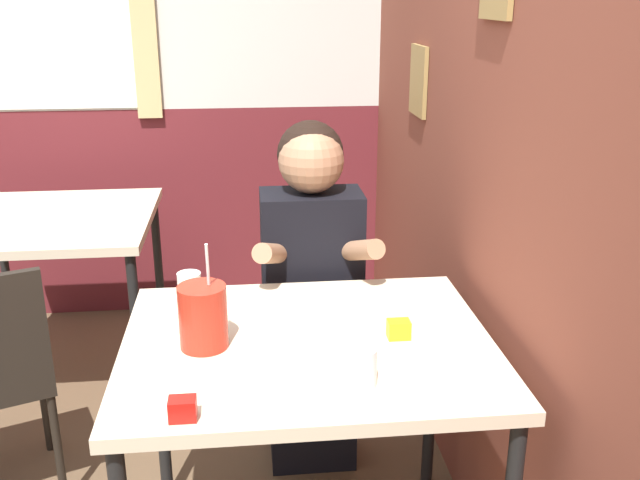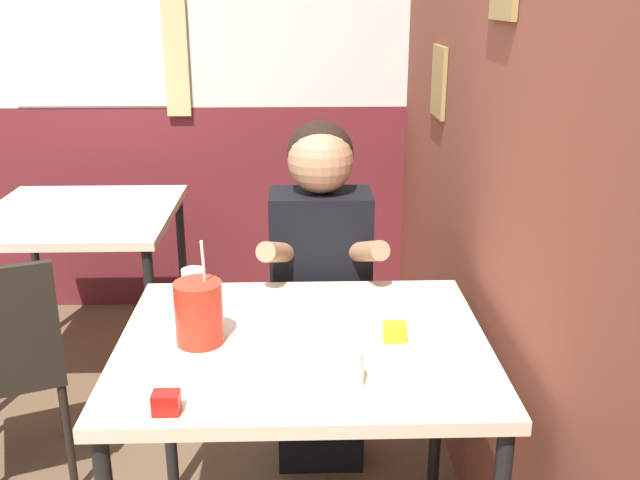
{
  "view_description": "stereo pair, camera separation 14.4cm",
  "coord_description": "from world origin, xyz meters",
  "px_view_note": "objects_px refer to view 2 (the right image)",
  "views": [
    {
      "loc": [
        0.49,
        -1.28,
        1.65
      ],
      "look_at": [
        0.69,
        0.58,
        1.0
      ],
      "focal_mm": 40.0,
      "sensor_mm": 36.0,
      "label": 1
    },
    {
      "loc": [
        0.63,
        -1.29,
        1.65
      ],
      "look_at": [
        0.69,
        0.58,
        1.0
      ],
      "focal_mm": 40.0,
      "sensor_mm": 36.0,
      "label": 2
    }
  ],
  "objects_px": {
    "cocktail_pitcher": "(199,313)",
    "main_table": "(303,364)",
    "person_seated": "(321,291)",
    "background_table": "(81,229)"
  },
  "relations": [
    {
      "from": "main_table",
      "to": "cocktail_pitcher",
      "type": "relative_size",
      "value": 3.4
    },
    {
      "from": "cocktail_pitcher",
      "to": "main_table",
      "type": "bearing_deg",
      "value": 1.17
    },
    {
      "from": "main_table",
      "to": "background_table",
      "type": "bearing_deg",
      "value": 127.79
    },
    {
      "from": "main_table",
      "to": "person_seated",
      "type": "distance_m",
      "value": 0.56
    },
    {
      "from": "person_seated",
      "to": "cocktail_pitcher",
      "type": "xyz_separation_m",
      "value": [
        -0.34,
        -0.57,
        0.18
      ]
    },
    {
      "from": "person_seated",
      "to": "background_table",
      "type": "bearing_deg",
      "value": 146.77
    },
    {
      "from": "main_table",
      "to": "cocktail_pitcher",
      "type": "distance_m",
      "value": 0.32
    },
    {
      "from": "person_seated",
      "to": "cocktail_pitcher",
      "type": "height_order",
      "value": "person_seated"
    },
    {
      "from": "person_seated",
      "to": "cocktail_pitcher",
      "type": "bearing_deg",
      "value": -120.73
    },
    {
      "from": "main_table",
      "to": "person_seated",
      "type": "height_order",
      "value": "person_seated"
    }
  ]
}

